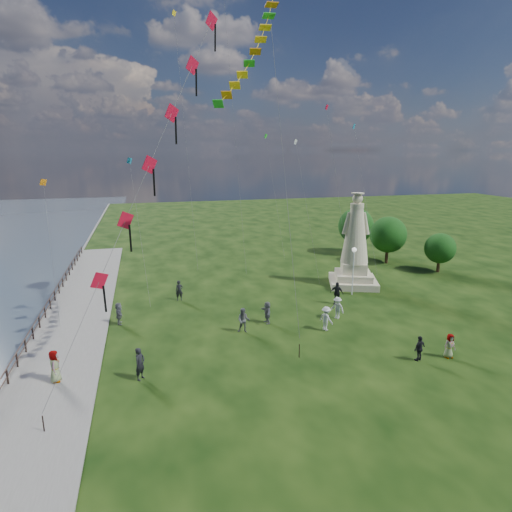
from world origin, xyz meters
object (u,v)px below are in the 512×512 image
object	(u,v)px
statue	(355,251)
person_4	(450,346)
person_0	(140,364)
person_9	(337,293)
person_3	(420,348)
person_11	(267,312)
lamppost	(354,261)
person_1	(243,320)
person_10	(55,368)
person_6	(179,290)
person_2	(326,318)
person_8	(337,308)
person_5	(119,313)

from	to	relation	value
statue	person_4	world-z (taller)	statue
person_0	person_9	bearing A→B (deg)	-24.26
statue	person_3	bearing A→B (deg)	-81.71
person_11	lamppost	bearing A→B (deg)	112.88
person_1	person_10	world-z (taller)	person_10
person_3	person_6	bearing A→B (deg)	-68.20
statue	person_2	distance (m)	11.87
person_10	person_11	distance (m)	14.82
person_4	person_0	bearing A→B (deg)	172.50
person_6	person_3	bearing A→B (deg)	-47.07
person_8	person_9	world-z (taller)	person_9
person_2	person_8	size ratio (longest dim) A/B	1.03
person_3	person_10	distance (m)	21.50
person_2	person_10	bearing A→B (deg)	72.56
lamppost	person_3	xyz separation A→B (m)	(-1.81, -12.46, -2.34)
person_6	person_11	bearing A→B (deg)	-47.73
person_3	person_6	xyz separation A→B (m)	(-13.41, 14.94, 0.07)
person_6	statue	bearing A→B (deg)	1.53
lamppost	person_10	size ratio (longest dim) A/B	2.36
person_5	person_8	distance (m)	16.63
person_2	person_10	xyz separation A→B (m)	(-17.61, -2.89, 0.03)
statue	lamppost	world-z (taller)	statue
person_0	person_2	xyz separation A→B (m)	(13.02, 3.68, -0.07)
person_2	person_8	bearing A→B (deg)	-70.41
person_3	person_4	distance (m)	2.07
person_1	person_9	distance (m)	9.66
person_8	person_1	bearing A→B (deg)	-118.18
statue	person_10	size ratio (longest dim) A/B	4.80
person_2	person_9	bearing A→B (deg)	-59.55
person_11	person_2	bearing A→B (deg)	55.79
person_6	person_8	distance (m)	13.61
person_11	person_9	bearing A→B (deg)	107.44
person_0	person_10	bearing A→B (deg)	118.13
person_2	person_10	size ratio (longest dim) A/B	0.96
lamppost	person_3	world-z (taller)	lamppost
person_6	person_11	size ratio (longest dim) A/B	1.05
statue	person_6	bearing A→B (deg)	-158.99
person_4	person_11	size ratio (longest dim) A/B	0.93
lamppost	person_0	bearing A→B (deg)	-150.79
statue	person_8	xyz separation A→B (m)	(-5.19, -7.46, -2.50)
person_10	person_11	xyz separation A→B (m)	(13.86, 5.24, -0.08)
person_11	person_1	bearing A→B (deg)	-62.41
person_2	person_3	distance (m)	6.86
person_0	person_5	size ratio (longest dim) A/B	1.15
person_1	person_6	distance (m)	8.89
person_9	person_1	bearing A→B (deg)	-116.84
person_3	person_1	bearing A→B (deg)	-56.06
person_0	person_2	size ratio (longest dim) A/B	1.07
person_6	person_10	xyz separation A→B (m)	(-7.89, -12.04, 0.04)
person_8	person_6	bearing A→B (deg)	-155.90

